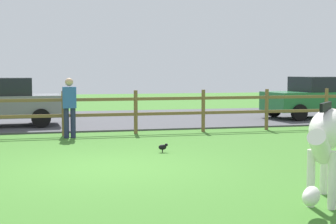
{
  "coord_description": "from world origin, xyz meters",
  "views": [
    {
      "loc": [
        -1.09,
        -9.39,
        1.84
      ],
      "look_at": [
        1.49,
        1.42,
        0.92
      ],
      "focal_mm": 53.63,
      "sensor_mm": 36.0,
      "label": 1
    }
  ],
  "objects": [
    {
      "name": "ground_plane",
      "position": [
        0.0,
        0.0,
        0.0
      ],
      "size": [
        60.0,
        60.0,
        0.0
      ],
      "primitive_type": "plane",
      "color": "#3D7528"
    },
    {
      "name": "parking_asphalt",
      "position": [
        0.0,
        9.3,
        0.03
      ],
      "size": [
        28.0,
        7.4,
        0.05
      ],
      "primitive_type": "cube",
      "color": "#47474C",
      "rests_on": "ground_plane"
    },
    {
      "name": "paddock_fence",
      "position": [
        -0.69,
        5.0,
        0.73
      ],
      "size": [
        20.74,
        0.11,
        1.27
      ],
      "color": "brown",
      "rests_on": "ground_plane"
    },
    {
      "name": "zebra",
      "position": [
        2.65,
        -3.21,
        0.93
      ],
      "size": [
        1.47,
        1.54,
        1.41
      ],
      "color": "white",
      "rests_on": "ground_plane"
    },
    {
      "name": "crow_on_grass",
      "position": [
        1.39,
        1.51,
        0.13
      ],
      "size": [
        0.22,
        0.1,
        0.2
      ],
      "color": "black",
      "rests_on": "ground_plane"
    },
    {
      "name": "parked_car_green",
      "position": [
        8.86,
        7.77,
        0.84
      ],
      "size": [
        4.16,
        2.23,
        1.56
      ],
      "color": "#236B38",
      "rests_on": "parking_asphalt"
    },
    {
      "name": "visitor_left_of_tree",
      "position": [
        -0.54,
        4.48,
        0.91
      ],
      "size": [
        0.37,
        0.23,
        1.64
      ],
      "color": "#232847",
      "rests_on": "ground_plane"
    }
  ]
}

